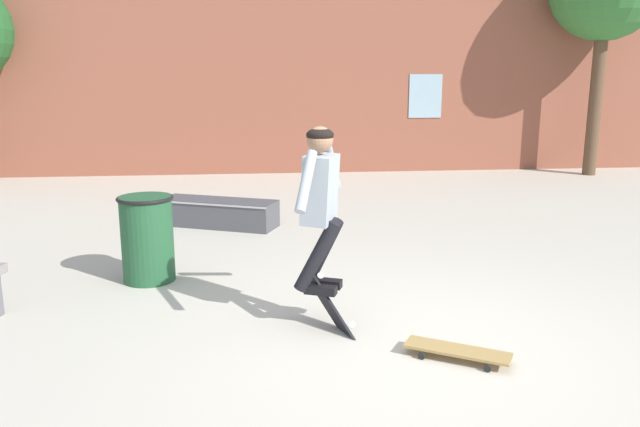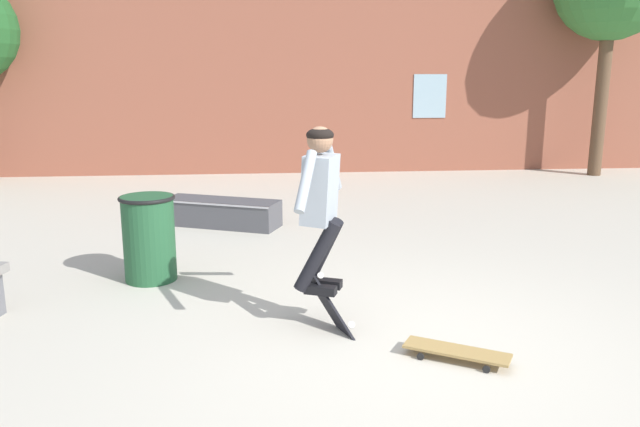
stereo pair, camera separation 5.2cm
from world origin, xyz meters
name	(u,v)px [view 2 (the right image)]	position (x,y,z in m)	size (l,w,h in m)	color
ground_plane	(397,346)	(0.00, 0.00, 0.00)	(40.00, 40.00, 0.00)	beige
building_backdrop	(309,55)	(0.01, 8.81, 2.43)	(16.09, 0.52, 5.76)	#93513D
skate_ledge	(221,213)	(-1.59, 4.06, 0.18)	(1.69, 1.11, 0.37)	#4C4C51
trash_bin	(149,236)	(-2.16, 1.80, 0.46)	(0.56, 0.56, 0.87)	#235633
skater	(320,195)	(-0.55, 0.49, 1.10)	(0.50, 1.06, 1.36)	#9EA8B2
skateboard_flipping	(330,307)	(-0.48, 0.41, 0.18)	(0.38, 0.61, 0.68)	black
skateboard_resting	(457,351)	(0.38, -0.28, 0.07)	(0.77, 0.57, 0.08)	#AD894C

